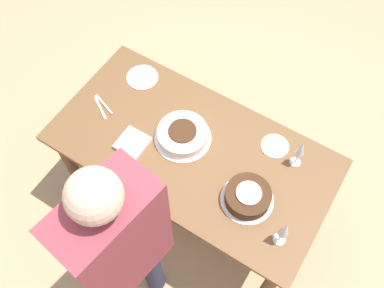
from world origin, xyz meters
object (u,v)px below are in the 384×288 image
wine_glass_near (301,149)px  wine_glass_far (285,230)px  person_cutting (121,250)px  cake_center_white (183,135)px  cake_front_chocolate (248,197)px

wine_glass_near → wine_glass_far: wine_glass_far is taller
wine_glass_far → person_cutting: bearing=-137.5°
cake_center_white → person_cutting: size_ratio=0.19×
cake_center_white → cake_front_chocolate: 0.50m
cake_center_white → cake_front_chocolate: bearing=-15.8°
cake_front_chocolate → wine_glass_far: size_ratio=1.22×
cake_center_white → person_cutting: (0.17, -0.74, 0.25)m
wine_glass_far → cake_front_chocolate: bearing=156.7°
person_cutting → wine_glass_far: bearing=-38.8°
wine_glass_near → person_cutting: size_ratio=0.13×
cake_center_white → cake_front_chocolate: cake_front_chocolate is taller
cake_front_chocolate → person_cutting: bearing=-117.4°
cake_center_white → wine_glass_far: wine_glass_far is taller
cake_front_chocolate → wine_glass_near: size_ratio=1.31×
cake_center_white → wine_glass_near: (0.60, 0.19, 0.11)m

